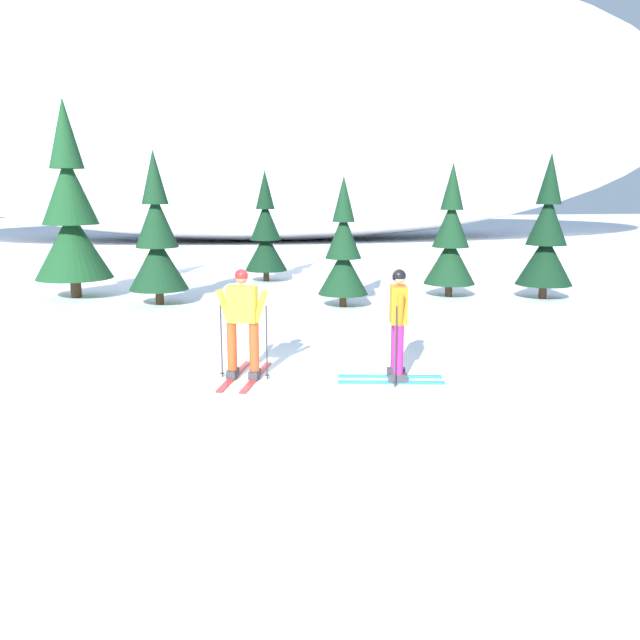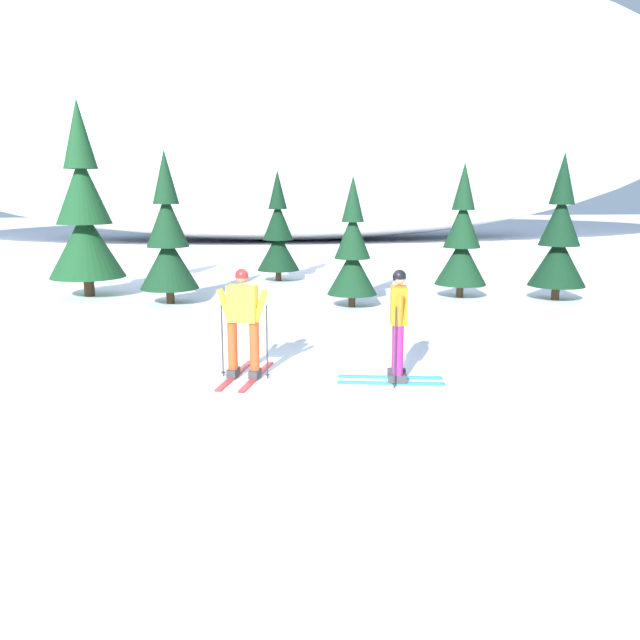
{
  "view_description": "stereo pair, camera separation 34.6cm",
  "coord_description": "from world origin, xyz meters",
  "views": [
    {
      "loc": [
        -1.39,
        -9.86,
        2.93
      ],
      "look_at": [
        0.11,
        -0.17,
        0.95
      ],
      "focal_mm": 36.72,
      "sensor_mm": 36.0,
      "label": 1
    },
    {
      "loc": [
        -1.05,
        -9.9,
        2.93
      ],
      "look_at": [
        0.11,
        -0.17,
        0.95
      ],
      "focal_mm": 36.72,
      "sensor_mm": 36.0,
      "label": 2
    }
  ],
  "objects": [
    {
      "name": "ground_plane",
      "position": [
        0.0,
        0.0,
        0.0
      ],
      "size": [
        120.0,
        120.0,
        0.0
      ],
      "primitive_type": "plane",
      "color": "white"
    },
    {
      "name": "skier_yellow_jacket",
      "position": [
        -1.06,
        0.05,
        0.91
      ],
      "size": [
        0.94,
        1.74,
        1.73
      ],
      "color": "red",
      "rests_on": "ground"
    },
    {
      "name": "skier_orange_jacket",
      "position": [
        1.28,
        -0.39,
        0.91
      ],
      "size": [
        1.68,
        0.79,
        1.74
      ],
      "color": "#2893CC",
      "rests_on": "ground"
    },
    {
      "name": "pine_tree_far_left",
      "position": [
        -5.26,
        8.57,
        2.2
      ],
      "size": [
        2.03,
        2.03,
        5.25
      ],
      "color": "#47301E",
      "rests_on": "ground"
    },
    {
      "name": "pine_tree_left",
      "position": [
        -2.92,
        7.11,
        1.62
      ],
      "size": [
        1.5,
        1.5,
        3.88
      ],
      "color": "#47301E",
      "rests_on": "ground"
    },
    {
      "name": "pine_tree_center_left",
      "position": [
        0.1,
        10.96,
        1.46
      ],
      "size": [
        1.35,
        1.35,
        3.49
      ],
      "color": "#47301E",
      "rests_on": "ground"
    },
    {
      "name": "pine_tree_center_right",
      "position": [
        1.66,
        6.05,
        1.36
      ],
      "size": [
        1.25,
        1.25,
        3.24
      ],
      "color": "#47301E",
      "rests_on": "ground"
    },
    {
      "name": "pine_tree_right",
      "position": [
        4.83,
        7.15,
        1.51
      ],
      "size": [
        1.39,
        1.39,
        3.61
      ],
      "color": "#47301E",
      "rests_on": "ground"
    },
    {
      "name": "pine_tree_far_right",
      "position": [
        7.22,
        6.44,
        1.61
      ],
      "size": [
        1.48,
        1.48,
        3.84
      ],
      "color": "#47301E",
      "rests_on": "ground"
    },
    {
      "name": "snow_ridge_background",
      "position": [
        1.68,
        27.91,
        7.53
      ],
      "size": [
        49.34,
        19.35,
        15.06
      ],
      "primitive_type": "ellipsoid",
      "color": "white",
      "rests_on": "ground"
    }
  ]
}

